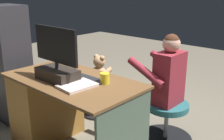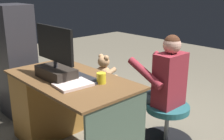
# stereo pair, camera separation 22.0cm
# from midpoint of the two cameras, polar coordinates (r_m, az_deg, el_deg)

# --- Properties ---
(ground_plane) EXTENTS (10.00, 10.00, 0.00)m
(ground_plane) POSITION_cam_midpoint_polar(r_m,az_deg,el_deg) (3.09, -3.92, -13.46)
(ground_plane) COLOR #6E6655
(desk) EXTENTS (1.32, 0.72, 0.76)m
(desk) POSITION_cam_midpoint_polar(r_m,az_deg,el_deg) (2.94, -14.62, -6.94)
(desk) COLOR brown
(desk) RESTS_ON ground_plane
(monitor) EXTENTS (0.56, 0.22, 0.48)m
(monitor) POSITION_cam_midpoint_polar(r_m,az_deg,el_deg) (2.50, -13.98, 1.09)
(monitor) COLOR black
(monitor) RESTS_ON desk
(keyboard) EXTENTS (0.42, 0.14, 0.02)m
(keyboard) POSITION_cam_midpoint_polar(r_m,az_deg,el_deg) (2.50, -8.26, -1.81)
(keyboard) COLOR black
(keyboard) RESTS_ON desk
(computer_mouse) EXTENTS (0.06, 0.10, 0.04)m
(computer_mouse) POSITION_cam_midpoint_polar(r_m,az_deg,el_deg) (2.72, -11.71, -0.21)
(computer_mouse) COLOR #232327
(computer_mouse) RESTS_ON desk
(cup) EXTENTS (0.08, 0.08, 0.10)m
(cup) POSITION_cam_midpoint_polar(r_m,az_deg,el_deg) (2.37, -4.20, -1.80)
(cup) COLOR yellow
(cup) RESTS_ON desk
(tv_remote) EXTENTS (0.11, 0.15, 0.02)m
(tv_remote) POSITION_cam_midpoint_polar(r_m,az_deg,el_deg) (2.81, -16.20, -0.21)
(tv_remote) COLOR black
(tv_remote) RESTS_ON desk
(notebook_binder) EXTENTS (0.24, 0.32, 0.02)m
(notebook_binder) POSITION_cam_midpoint_polar(r_m,az_deg,el_deg) (2.33, -10.02, -3.30)
(notebook_binder) COLOR beige
(notebook_binder) RESTS_ON desk
(office_chair_teddy) EXTENTS (0.51, 0.51, 0.42)m
(office_chair_teddy) POSITION_cam_midpoint_polar(r_m,az_deg,el_deg) (3.50, -4.39, -5.13)
(office_chair_teddy) COLOR black
(office_chair_teddy) RESTS_ON ground_plane
(teddy_bear) EXTENTS (0.25, 0.25, 0.35)m
(teddy_bear) POSITION_cam_midpoint_polar(r_m,az_deg,el_deg) (3.40, -4.36, -0.00)
(teddy_bear) COLOR tan
(teddy_bear) RESTS_ON office_chair_teddy
(visitor_chair) EXTENTS (0.56, 0.56, 0.42)m
(visitor_chair) POSITION_cam_midpoint_polar(r_m,az_deg,el_deg) (2.93, 9.22, -10.17)
(visitor_chair) COLOR black
(visitor_chair) RESTS_ON ground_plane
(person) EXTENTS (0.57, 0.48, 1.14)m
(person) POSITION_cam_midpoint_polar(r_m,az_deg,el_deg) (2.82, 8.02, -2.15)
(person) COLOR maroon
(person) RESTS_ON ground_plane
(equipment_rack) EXTENTS (0.44, 0.36, 1.38)m
(equipment_rack) POSITION_cam_midpoint_polar(r_m,az_deg,el_deg) (3.46, -22.38, 1.03)
(equipment_rack) COLOR #2B2A2E
(equipment_rack) RESTS_ON ground_plane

